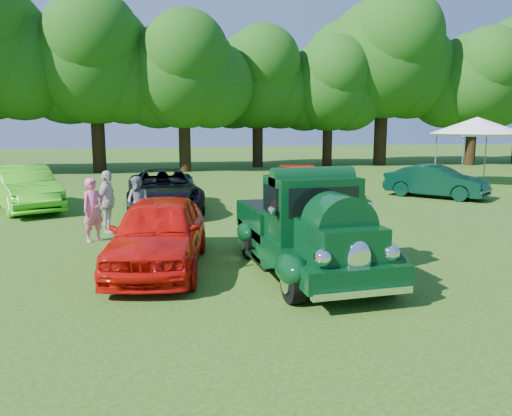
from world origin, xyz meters
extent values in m
plane|color=#204C11|center=(0.00, 0.00, 0.00)|extent=(120.00, 120.00, 0.00)
cylinder|color=black|center=(-0.88, -2.61, 0.41)|extent=(0.24, 0.82, 0.82)
cylinder|color=black|center=(0.96, -2.61, 0.41)|extent=(0.24, 0.82, 0.82)
cylinder|color=black|center=(-0.88, 0.55, 0.41)|extent=(0.24, 0.82, 0.82)
cylinder|color=black|center=(0.96, 0.55, 0.41)|extent=(0.24, 0.82, 0.82)
cube|color=black|center=(0.04, -0.95, 0.58)|extent=(1.91, 4.99, 0.38)
cube|color=black|center=(0.04, -2.44, 1.02)|extent=(1.22, 1.61, 0.69)
cube|color=black|center=(0.04, -1.09, 1.40)|extent=(1.73, 1.27, 1.33)
cube|color=black|center=(0.04, -1.70, 1.63)|extent=(1.44, 0.07, 0.58)
cube|color=black|center=(0.04, 0.57, 0.89)|extent=(1.91, 2.27, 0.64)
cube|color=black|center=(0.04, 0.57, 1.20)|extent=(1.64, 2.00, 0.06)
ellipsoid|color=black|center=(-0.92, -2.61, 0.62)|extent=(0.55, 0.95, 0.55)
ellipsoid|color=black|center=(0.99, -2.61, 0.62)|extent=(0.55, 0.95, 0.55)
ellipsoid|color=black|center=(-0.95, 0.55, 0.61)|extent=(0.42, 0.80, 0.47)
ellipsoid|color=black|center=(1.02, 0.55, 0.61)|extent=(0.42, 0.80, 0.47)
ellipsoid|color=white|center=(0.04, -3.27, 0.89)|extent=(0.45, 0.14, 0.66)
sphere|color=white|center=(-0.58, -3.20, 0.95)|extent=(0.31, 0.31, 0.31)
sphere|color=white|center=(0.66, -3.20, 0.95)|extent=(0.31, 0.31, 0.31)
cube|color=white|center=(0.04, -3.44, 0.38)|extent=(1.80, 0.12, 0.12)
cube|color=white|center=(0.04, 1.71, 0.44)|extent=(1.80, 0.12, 0.12)
imported|color=red|center=(-2.99, 0.18, 0.79)|extent=(2.82, 4.91, 1.57)
imported|color=#3DC019|center=(-7.20, 9.14, 0.82)|extent=(3.36, 5.24, 1.63)
imported|color=black|center=(-2.30, 7.58, 0.76)|extent=(2.71, 5.57, 1.52)
imported|color=red|center=(3.46, 8.95, 0.67)|extent=(3.03, 4.92, 1.33)
imported|color=#0D1896|center=(4.82, 9.04, 0.67)|extent=(1.92, 4.04, 1.33)
imported|color=black|center=(9.33, 8.06, 0.70)|extent=(3.75, 4.25, 1.39)
imported|color=#E65E92|center=(-4.50, 3.26, 0.85)|extent=(0.74, 0.69, 1.71)
imported|color=gray|center=(-3.30, 4.76, 0.79)|extent=(0.96, 0.97, 1.58)
imported|color=beige|center=(-4.16, 4.20, 0.91)|extent=(0.78, 1.15, 1.82)
cube|color=white|center=(14.07, 11.65, 2.60)|extent=(3.64, 3.64, 0.13)
cone|color=white|center=(14.07, 11.65, 3.08)|extent=(5.34, 5.34, 0.85)
cylinder|color=slate|center=(12.43, 10.45, 1.28)|extent=(0.06, 0.06, 2.55)
cylinder|color=slate|center=(12.87, 13.29, 1.28)|extent=(0.06, 0.06, 2.55)
cylinder|color=slate|center=(15.71, 12.85, 1.28)|extent=(0.06, 0.06, 2.55)
cylinder|color=#322210|center=(-5.15, 23.99, 2.16)|extent=(0.86, 0.86, 4.32)
sphere|color=#1C4A0F|center=(-5.15, 23.99, 7.08)|extent=(7.89, 7.89, 7.89)
cylinder|color=#322210|center=(0.38, 23.02, 1.96)|extent=(0.78, 0.78, 3.92)
sphere|color=#1C4A0F|center=(0.38, 23.02, 6.44)|extent=(7.18, 7.18, 7.18)
cylinder|color=#322210|center=(6.09, 25.48, 1.93)|extent=(0.77, 0.77, 3.86)
sphere|color=#1C4A0F|center=(6.09, 25.48, 6.34)|extent=(7.07, 7.07, 7.07)
cylinder|color=#322210|center=(11.33, 24.68, 1.81)|extent=(0.73, 0.73, 3.63)
sphere|color=#1C4A0F|center=(11.33, 24.68, 5.95)|extent=(6.64, 6.64, 6.64)
cylinder|color=#322210|center=(15.70, 24.58, 2.45)|extent=(0.98, 0.98, 4.90)
sphere|color=#1C4A0F|center=(15.70, 24.58, 8.03)|extent=(8.95, 8.95, 8.95)
cylinder|color=#322210|center=(22.55, 22.82, 1.96)|extent=(0.79, 0.79, 3.93)
sphere|color=#1C4A0F|center=(22.55, 22.82, 6.44)|extent=(7.18, 7.18, 7.18)
camera|label=1|loc=(-3.69, -10.56, 3.10)|focal=35.00mm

